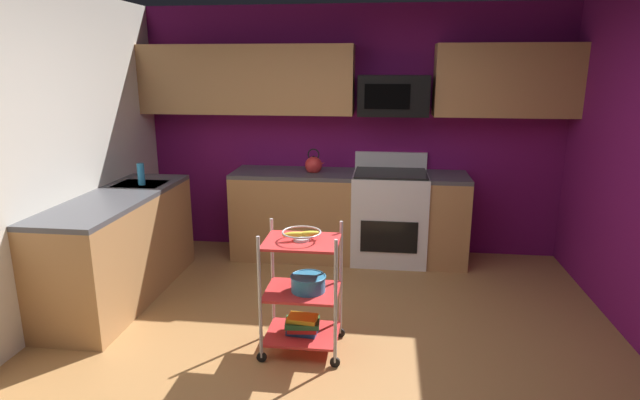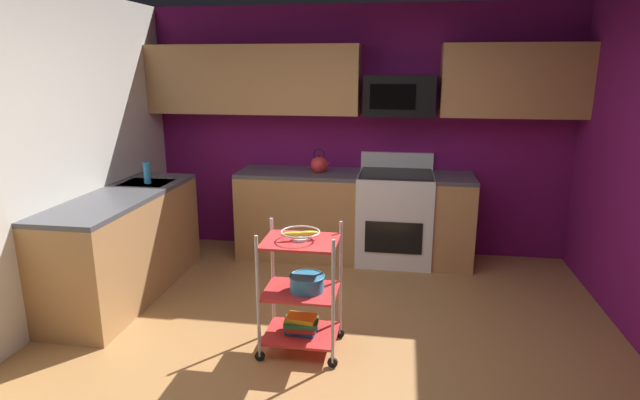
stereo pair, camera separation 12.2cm
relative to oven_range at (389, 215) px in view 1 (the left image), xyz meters
The scene contains 12 objects.
floor 2.20m from the oven_range, 101.46° to the right, with size 4.40×4.80×0.04m, color #A87542.
wall_back 0.98m from the oven_range, 142.59° to the left, with size 4.52×0.06×2.60m, color #6B1156.
counter_run 1.37m from the oven_range, 157.07° to the right, with size 3.41×2.44×0.92m.
oven_range is the anchor object (origin of this frame).
upper_cabinets 1.47m from the oven_range, 165.88° to the left, with size 4.40×0.33×0.70m.
microwave 1.23m from the oven_range, 90.26° to the left, with size 0.70×0.39×0.40m.
rolling_cart 2.01m from the oven_range, 107.76° to the right, with size 0.58×0.43×0.91m.
fruit_bowl 2.05m from the oven_range, 107.76° to the right, with size 0.27×0.27×0.07m.
mixing_bowl_large 2.00m from the oven_range, 106.57° to the right, with size 0.25×0.25×0.11m.
book_stack 2.03m from the oven_range, 107.76° to the right, with size 0.26×0.19×0.13m.
kettle 0.95m from the oven_range, behind, with size 0.21×0.18×0.26m.
dish_soap_bottle 2.49m from the oven_range, 160.91° to the right, with size 0.06×0.06×0.20m, color #2D8CBF.
Camera 1 is at (0.36, -3.13, 1.99)m, focal length 29.11 mm.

